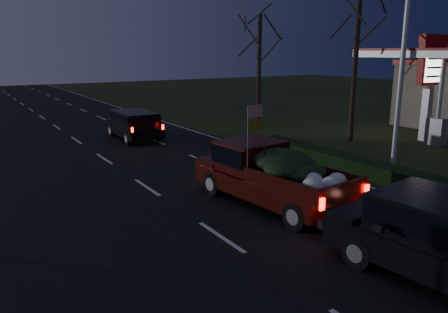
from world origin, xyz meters
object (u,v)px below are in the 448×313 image
pickup_truck (271,171)px  lead_suv (134,122)px  gas_price_pylon (431,70)px  light_pole (405,31)px

pickup_truck → lead_suv: 12.27m
pickup_truck → lead_suv: (0.15, 12.27, -0.11)m
pickup_truck → lead_suv: size_ratio=1.27×
gas_price_pylon → lead_suv: bearing=146.7°
light_pole → lead_suv: 14.18m
gas_price_pylon → pickup_truck: size_ratio=1.00×
light_pole → pickup_truck: 8.15m
gas_price_pylon → light_pole: bearing=-155.3°
pickup_truck → lead_suv: bearing=83.5°
light_pole → gas_price_pylon: 7.36m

